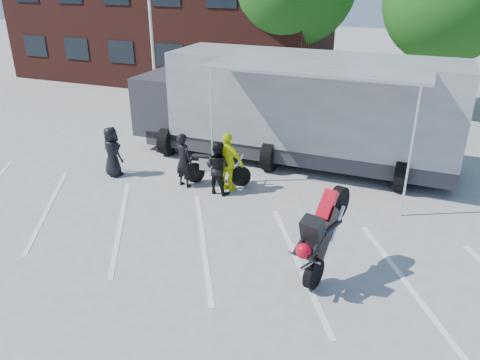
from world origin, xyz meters
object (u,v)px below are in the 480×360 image
Objects in this scene: stunt_bike_rider at (328,271)px; spectator_leather_b at (183,160)px; transporter_truck at (294,161)px; spectator_leather_a at (112,152)px; parked_motorcycle at (218,184)px; spectator_hivis at (228,162)px; spectator_leather_c at (218,168)px.

stunt_bike_rider is 5.83m from spectator_leather_b.
transporter_truck reaches higher than spectator_leather_a.
parked_motorcycle is 0.96× the size of stunt_bike_rider.
spectator_hivis is at bearing 154.35° from stunt_bike_rider.
transporter_truck is 4.21m from spectator_leather_b.
parked_motorcycle is at bearing -133.94° from spectator_leather_b.
spectator_hivis reaches higher than spectator_leather_b.
spectator_leather_a is (-5.03, -3.37, 0.81)m from transporter_truck.
spectator_leather_c is at bearing -112.51° from transporter_truck.
spectator_hivis is (-3.69, 3.02, 0.90)m from stunt_bike_rider.
spectator_leather_c is at bearing 158.50° from stunt_bike_rider.
spectator_leather_b is 1.06× the size of spectator_leather_c.
spectator_hivis is (0.21, 0.27, 0.10)m from spectator_leather_c.
transporter_truck is at bearing -42.63° from parked_motorcycle.
stunt_bike_rider is at bearing -139.62° from parked_motorcycle.
parked_motorcycle is at bearing -58.25° from spectator_leather_c.
spectator_hivis is (3.85, 0.35, 0.09)m from spectator_leather_a.
parked_motorcycle is 1.26× the size of spectator_leather_b.
stunt_bike_rider is 1.37× the size of spectator_leather_a.
spectator_leather_c is (1.14, -0.05, -0.05)m from spectator_leather_b.
transporter_truck is at bearing -126.25° from spectator_leather_a.
spectator_hivis is at bearing -122.08° from spectator_leather_c.
spectator_leather_a is at bearing 15.56° from spectator_hivis.
transporter_truck is 6.33× the size of spectator_hivis.
parked_motorcycle is 1.32× the size of spectator_leather_a.
parked_motorcycle is 1.33× the size of spectator_leather_c.
parked_motorcycle is (-1.67, -2.74, 0.00)m from transporter_truck.
stunt_bike_rider is 1.39× the size of spectator_leather_c.
spectator_leather_b reaches higher than spectator_leather_a.
spectator_leather_c is at bearing -158.92° from spectator_leather_a.
stunt_bike_rider is 8.04m from spectator_leather_a.
spectator_leather_a is at bearing 89.48° from parked_motorcycle.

